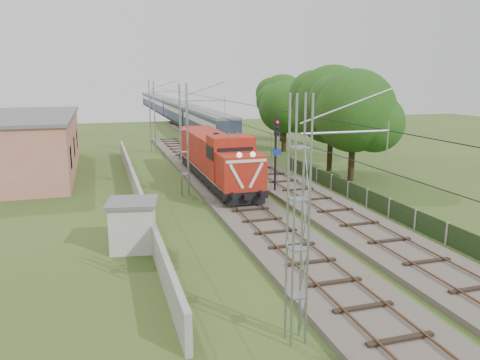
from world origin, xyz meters
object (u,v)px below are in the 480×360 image
object	(u,v)px
locomotive	(215,156)
signal_post	(276,142)
relay_hut	(133,225)
coach_rake	(171,108)

from	to	relation	value
locomotive	signal_post	size ratio (longest dim) A/B	3.04
signal_post	relay_hut	distance (m)	13.89
relay_hut	signal_post	bearing A→B (deg)	37.74
coach_rake	signal_post	xyz separation A→B (m)	(-1.61, -61.88, 1.40)
signal_post	relay_hut	size ratio (longest dim) A/B	1.99
signal_post	relay_hut	bearing A→B (deg)	-142.26
signal_post	coach_rake	bearing A→B (deg)	88.51
relay_hut	locomotive	bearing A→B (deg)	60.40
locomotive	relay_hut	xyz separation A→B (m)	(-7.40, -13.03, -0.96)
locomotive	relay_hut	bearing A→B (deg)	-119.60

